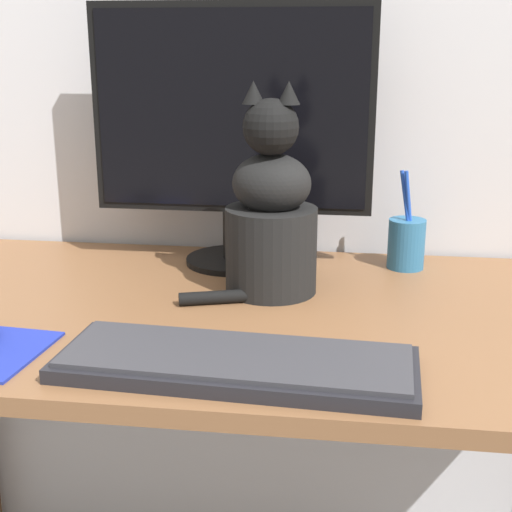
# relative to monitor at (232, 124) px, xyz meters

# --- Properties ---
(desk) EXTENTS (1.33, 0.64, 0.72)m
(desk) POSITION_rel_monitor_xyz_m (0.05, -0.22, -0.35)
(desk) COLOR brown
(desk) RESTS_ON ground_plane
(monitor) EXTENTS (0.49, 0.17, 0.45)m
(monitor) POSITION_rel_monitor_xyz_m (0.00, 0.00, 0.00)
(monitor) COLOR black
(monitor) RESTS_ON desk
(keyboard) EXTENTS (0.44, 0.18, 0.02)m
(keyboard) POSITION_rel_monitor_xyz_m (0.08, -0.44, -0.24)
(keyboard) COLOR black
(keyboard) RESTS_ON desk
(cat) EXTENTS (0.21, 0.17, 0.33)m
(cat) POSITION_rel_monitor_xyz_m (0.09, -0.14, -0.13)
(cat) COLOR black
(cat) RESTS_ON desk
(pen_cup) EXTENTS (0.06, 0.06, 0.18)m
(pen_cup) POSITION_rel_monitor_xyz_m (0.31, 0.01, -0.20)
(pen_cup) COLOR #286089
(pen_cup) RESTS_ON desk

